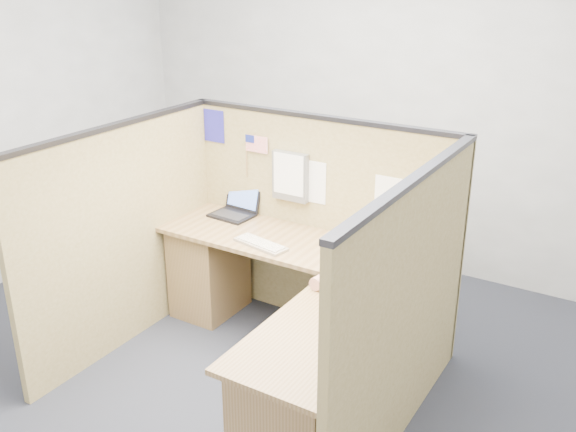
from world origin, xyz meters
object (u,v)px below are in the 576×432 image
Objects in this scene: l_desk at (289,320)px; keyboard at (261,244)px; laptop at (236,207)px; mouse at (342,264)px.

keyboard is at bearing 147.87° from l_desk.
l_desk is 1.10m from laptop.
laptop is at bearing 151.97° from keyboard.
laptop is 0.61m from keyboard.
mouse is at bearing -16.19° from laptop.
keyboard is at bearing 179.01° from mouse.
keyboard reaches higher than l_desk.
laptop reaches higher than mouse.
mouse reaches higher than l_desk.
keyboard is 0.61m from mouse.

